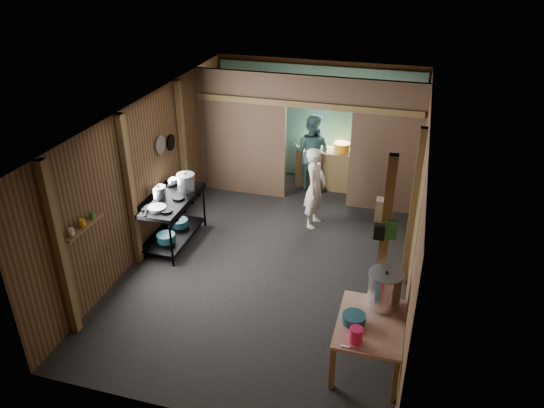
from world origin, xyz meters
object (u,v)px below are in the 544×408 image
(gas_range, at_px, (171,220))
(prep_table, at_px, (369,343))
(pink_bucket, at_px, (356,335))
(stove_pot_large, at_px, (186,183))
(stock_pot, at_px, (385,290))
(yellow_tub, at_px, (342,147))
(cook, at_px, (315,188))

(gas_range, xyz_separation_m, prep_table, (3.71, -2.04, -0.11))
(gas_range, relative_size, pink_bucket, 7.92)
(stove_pot_large, height_order, pink_bucket, stove_pot_large)
(gas_range, xyz_separation_m, stock_pot, (3.82, -1.64, 0.46))
(stove_pot_large, bearing_deg, yellow_tub, 48.99)
(yellow_tub, relative_size, cook, 0.22)
(stove_pot_large, bearing_deg, pink_bucket, -39.24)
(stove_pot_large, relative_size, cook, 0.21)
(yellow_tub, distance_m, cook, 1.74)
(yellow_tub, bearing_deg, prep_table, -76.69)
(prep_table, xyz_separation_m, pink_bucket, (-0.14, -0.39, 0.43))
(pink_bucket, distance_m, yellow_tub, 5.57)
(prep_table, bearing_deg, cook, 112.73)
(stove_pot_large, bearing_deg, cook, 24.32)
(gas_range, relative_size, yellow_tub, 4.50)
(pink_bucket, bearing_deg, prep_table, 70.09)
(gas_range, bearing_deg, stove_pot_large, 64.41)
(stove_pot_large, xyz_separation_m, yellow_tub, (2.34, 2.69, -0.10))
(stove_pot_large, relative_size, stock_pot, 0.63)
(stove_pot_large, height_order, cook, cook)
(cook, bearing_deg, stove_pot_large, 121.98)
(stock_pot, height_order, pink_bucket, stock_pot)
(pink_bucket, relative_size, yellow_tub, 0.57)
(stock_pot, height_order, yellow_tub, stock_pot)
(stock_pot, relative_size, yellow_tub, 1.53)
(stock_pot, xyz_separation_m, pink_bucket, (-0.25, -0.78, -0.14))
(yellow_tub, bearing_deg, stove_pot_large, -131.01)
(yellow_tub, xyz_separation_m, cook, (-0.20, -1.72, -0.17))
(gas_range, bearing_deg, pink_bucket, -34.15)
(gas_range, xyz_separation_m, cook, (2.30, 1.32, 0.33))
(stock_pot, distance_m, pink_bucket, 0.83)
(stock_pot, bearing_deg, yellow_tub, 105.64)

